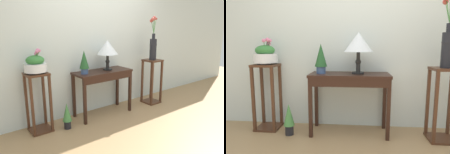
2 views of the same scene
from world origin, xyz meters
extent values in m
cube|color=silver|center=(0.00, 1.46, 1.40)|extent=(9.00, 0.10, 2.80)
cube|color=black|center=(-0.05, 1.15, 0.77)|extent=(1.01, 0.43, 0.03)
cube|color=black|center=(-0.05, 0.95, 0.71)|extent=(0.94, 0.03, 0.10)
cube|color=black|center=(-0.52, 0.97, 0.38)|extent=(0.04, 0.04, 0.76)
cube|color=black|center=(0.42, 0.97, 0.38)|extent=(0.05, 0.04, 0.76)
cube|color=black|center=(-0.52, 1.33, 0.38)|extent=(0.04, 0.04, 0.76)
cube|color=black|center=(0.42, 1.33, 0.38)|extent=(0.05, 0.04, 0.76)
cylinder|color=black|center=(0.05, 1.15, 0.80)|extent=(0.15, 0.15, 0.02)
cylinder|color=black|center=(0.05, 1.15, 0.88)|extent=(0.05, 0.05, 0.13)
sphere|color=black|center=(0.05, 1.15, 0.94)|extent=(0.07, 0.07, 0.07)
cylinder|color=black|center=(0.05, 1.15, 1.00)|extent=(0.05, 0.05, 0.13)
cone|color=silver|center=(0.05, 1.15, 1.19)|extent=(0.36, 0.36, 0.24)
cylinder|color=#3D5684|center=(-0.42, 1.14, 0.84)|extent=(0.12, 0.12, 0.09)
cone|color=#235128|center=(-0.42, 1.14, 1.02)|extent=(0.15, 0.15, 0.29)
cube|color=#472819|center=(-1.17, 1.19, 0.88)|extent=(0.31, 0.31, 0.03)
cube|color=#472819|center=(-1.17, 1.19, 0.01)|extent=(0.31, 0.31, 0.03)
cube|color=#472819|center=(-1.31, 1.06, 0.45)|extent=(0.04, 0.04, 0.84)
cube|color=#472819|center=(-1.04, 1.06, 0.45)|extent=(0.04, 0.04, 0.84)
cube|color=#472819|center=(-1.31, 1.33, 0.45)|extent=(0.04, 0.04, 0.84)
cube|color=#472819|center=(-1.04, 1.33, 0.45)|extent=(0.04, 0.04, 0.84)
cylinder|color=silver|center=(-1.17, 1.19, 0.91)|extent=(0.14, 0.14, 0.02)
cylinder|color=silver|center=(-1.17, 1.19, 0.98)|extent=(0.31, 0.31, 0.12)
ellipsoid|color=#387A38|center=(-1.17, 1.19, 1.08)|extent=(0.25, 0.25, 0.14)
cylinder|color=#387A38|center=(-1.17, 1.16, 1.12)|extent=(0.03, 0.07, 0.17)
sphere|color=pink|center=(-1.16, 1.13, 1.21)|extent=(0.05, 0.05, 0.05)
cylinder|color=#387A38|center=(-1.14, 1.20, 1.12)|extent=(0.08, 0.02, 0.17)
sphere|color=pink|center=(-1.10, 1.20, 1.21)|extent=(0.04, 0.04, 0.04)
cylinder|color=#387A38|center=(-1.16, 1.21, 1.10)|extent=(0.05, 0.05, 0.13)
sphere|color=pink|center=(-1.14, 1.23, 1.17)|extent=(0.06, 0.06, 0.06)
cylinder|color=#387A38|center=(-1.15, 1.19, 1.13)|extent=(0.05, 0.02, 0.18)
sphere|color=pink|center=(-1.13, 1.18, 1.22)|extent=(0.05, 0.05, 0.05)
cube|color=#472819|center=(1.07, 1.04, 0.87)|extent=(0.31, 0.31, 0.03)
cube|color=#472819|center=(1.07, 1.04, 0.01)|extent=(0.31, 0.31, 0.03)
cube|color=#472819|center=(0.93, 0.90, 0.44)|extent=(0.03, 0.03, 0.83)
cube|color=#472819|center=(0.93, 1.17, 0.44)|extent=(0.03, 0.04, 0.83)
cube|color=#472819|center=(1.20, 1.17, 0.44)|extent=(0.04, 0.04, 0.83)
cylinder|color=black|center=(1.07, 1.04, 1.09)|extent=(0.13, 0.13, 0.40)
sphere|color=black|center=(1.07, 1.04, 1.18)|extent=(0.14, 0.14, 0.14)
cylinder|color=black|center=(1.07, 1.04, 1.34)|extent=(0.06, 0.06, 0.10)
cylinder|color=#478442|center=(1.04, 1.03, 1.53)|extent=(0.07, 0.03, 0.27)
cylinder|color=#478442|center=(1.04, 1.05, 1.51)|extent=(0.06, 0.04, 0.24)
sphere|color=#B7473D|center=(1.02, 1.07, 1.63)|extent=(0.06, 0.06, 0.06)
cylinder|color=#478442|center=(1.06, 1.03, 1.54)|extent=(0.04, 0.03, 0.30)
cylinder|color=black|center=(-0.82, 1.01, 0.07)|extent=(0.11, 0.11, 0.13)
cone|color=#478442|center=(-0.82, 1.01, 0.27)|extent=(0.14, 0.14, 0.28)
camera|label=1|loc=(-2.16, -1.89, 1.59)|focal=35.34mm
camera|label=2|loc=(0.04, -1.44, 1.14)|focal=32.94mm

